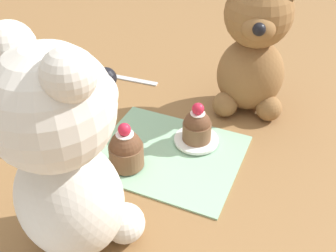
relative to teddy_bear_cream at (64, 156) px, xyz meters
name	(u,v)px	position (x,y,z in m)	size (l,w,h in m)	color
ground_plane	(168,155)	(-0.04, -0.18, -0.13)	(4.00, 4.00, 0.00)	olive
knitted_placemat	(168,153)	(-0.04, -0.18, -0.13)	(0.22, 0.19, 0.01)	#8EBC99
teddy_bear_cream	(64,156)	(0.00, 0.00, 0.00)	(0.15, 0.15, 0.27)	silver
teddy_bear_tan	(254,48)	(-0.11, -0.36, -0.02)	(0.14, 0.13, 0.24)	olive
cupcake_near_cream_bear	(126,150)	(0.01, -0.14, -0.10)	(0.05, 0.05, 0.07)	brown
saucer_plate	(196,140)	(-0.07, -0.23, -0.13)	(0.07, 0.07, 0.01)	white
cupcake_near_tan_bear	(197,126)	(-0.07, -0.23, -0.10)	(0.05, 0.05, 0.07)	brown
juice_glass	(63,119)	(0.13, -0.16, -0.10)	(0.05, 0.05, 0.07)	#EADB66
teaspoon	(126,78)	(0.13, -0.36, -0.13)	(0.13, 0.01, 0.01)	silver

